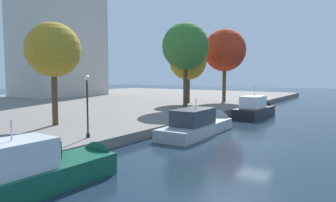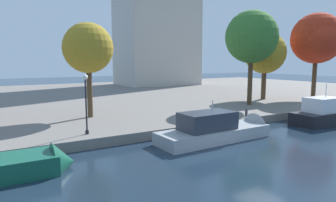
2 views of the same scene
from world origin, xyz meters
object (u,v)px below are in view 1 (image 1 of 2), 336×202
Objects in this scene: office_tower at (57,3)px; motor_yacht_2 at (256,111)px; tree_0 at (53,50)px; tree_4 at (186,47)px; lamp_post at (87,100)px; motor_yacht_1 at (200,126)px; tree_2 at (186,60)px; tree_3 at (225,51)px; motor_yacht_0 at (30,178)px; mooring_bollard_0 at (200,111)px.

motor_yacht_2 is at bearing -95.95° from office_tower.
tree_0 reaches higher than motor_yacht_2.
tree_4 is at bearing -6.84° from tree_0.
lamp_post is 0.49× the size of tree_0.
tree_2 is at bearing 31.92° from motor_yacht_1.
tree_0 is at bearing 175.02° from tree_3.
tree_4 is at bearing 33.60° from motor_yacht_1.
office_tower is at bearing 52.37° from tree_0.
tree_4 reaches higher than tree_0.
lamp_post reaches higher than motor_yacht_2.
lamp_post is (7.25, 4.29, 2.85)m from motor_yacht_0.
motor_yacht_2 is at bearing -82.62° from tree_4.
tree_2 is 0.78× the size of tree_3.
motor_yacht_0 is 2.33× the size of lamp_post.
tree_2 reaches higher than tree_0.
motor_yacht_0 is 31.87m from tree_4.
tree_3 is (41.83, 8.57, 8.76)m from motor_yacht_0.
lamp_post is at bearing 170.67° from motor_yacht_2.
office_tower is (5.94, 35.55, 11.60)m from tree_4.
motor_yacht_0 is 23.35m from mooring_bollard_0.
motor_yacht_2 is at bearing -4.86° from motor_yacht_1.
office_tower is (0.12, 32.22, 13.10)m from tree_2.
mooring_bollard_0 is at bearing -30.52° from tree_0.
motor_yacht_2 reaches higher than mooring_bollard_0.
lamp_post is at bearing 31.38° from motor_yacht_0.
tree_4 is (-1.24, 9.57, 8.49)m from motor_yacht_2.
office_tower reaches higher than tree_4.
office_tower is at bearing 100.29° from tree_3.
office_tower is at bearing 80.51° from tree_4.
motor_yacht_1 is 1.17× the size of tree_0.
motor_yacht_2 is (13.70, -0.77, 0.04)m from motor_yacht_1.
motor_yacht_2 is 24.99m from tree_0.
lamp_post is 0.38× the size of tree_4.
tree_4 reaches higher than tree_2.
motor_yacht_0 is 0.25× the size of office_tower.
tree_0 reaches higher than motor_yacht_0.
mooring_bollard_0 is (6.19, 3.27, 0.47)m from motor_yacht_1.
tree_2 is at bearing 29.75° from tree_4.
lamp_post is (-9.65, 4.07, 2.84)m from motor_yacht_1.
motor_yacht_2 is 0.90× the size of tree_2.
tree_4 is 37.86m from office_tower.
tree_3 is (18.74, 5.09, 8.27)m from mooring_bollard_0.
tree_0 is (-20.89, 11.93, 6.79)m from motor_yacht_2.
tree_4 reaches higher than motor_yacht_1.
motor_yacht_1 is 27.71m from tree_3.
motor_yacht_0 is 37.94m from tree_2.
mooring_bollard_0 is at bearing -143.77° from tree_2.
lamp_post reaches higher than motor_yacht_0.
tree_3 reaches higher than motor_yacht_1.
tree_3 is 0.29× the size of office_tower.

